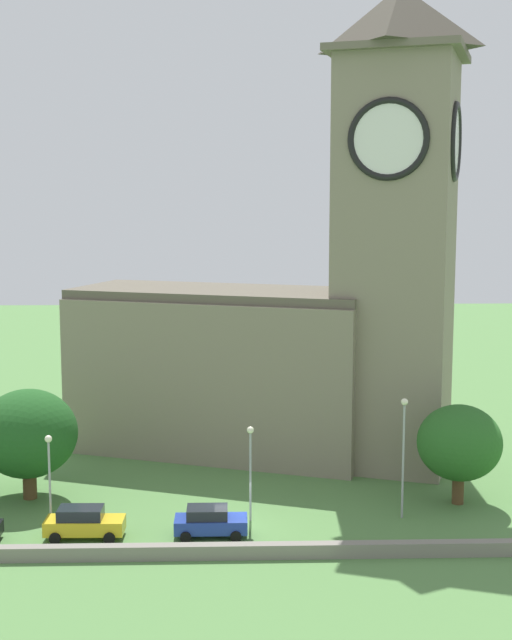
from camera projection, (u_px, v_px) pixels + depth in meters
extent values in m
plane|color=#517F42|center=(234.00, 456.00, 68.18)|extent=(200.00, 200.00, 0.00)
cube|color=gray|center=(222.00, 374.00, 69.65)|extent=(25.11, 17.22, 12.20)
cube|color=#5C5547|center=(222.00, 293.00, 68.77)|extent=(24.84, 16.46, 0.70)
cube|color=gray|center=(395.00, 267.00, 64.37)|extent=(10.29, 10.29, 29.89)
cube|color=#675F4F|center=(399.00, 54.00, 62.30)|extent=(11.94, 11.94, 0.50)
pyramid|color=#484338|center=(400.00, 18.00, 61.96)|extent=(10.81, 10.81, 4.44)
cylinder|color=white|center=(388.00, 139.00, 59.28)|extent=(4.91, 1.83, 5.16)
torus|color=black|center=(388.00, 139.00, 59.28)|extent=(5.46, 2.31, 5.63)
cylinder|color=white|center=(455.00, 142.00, 61.91)|extent=(1.83, 4.91, 5.16)
torus|color=black|center=(455.00, 142.00, 61.91)|extent=(2.31, 5.46, 5.63)
cube|color=gray|center=(236.00, 551.00, 48.76)|extent=(40.38, 0.70, 0.82)
cube|color=gold|center=(85.00, 525.00, 51.64)|extent=(4.68, 1.87, 0.85)
cube|color=#1E232B|center=(81.00, 513.00, 51.53)|extent=(2.63, 1.61, 0.67)
cylinder|color=black|center=(114.00, 527.00, 52.59)|extent=(0.69, 0.33, 0.68)
cylinder|color=black|center=(109.00, 538.00, 50.84)|extent=(0.69, 0.33, 0.68)
cylinder|color=black|center=(61.00, 527.00, 52.56)|extent=(0.69, 0.33, 0.68)
cylinder|color=black|center=(55.00, 538.00, 50.81)|extent=(0.69, 0.33, 0.68)
cube|color=#233D9E|center=(211.00, 524.00, 51.96)|extent=(4.32, 1.87, 0.81)
cube|color=#1E232B|center=(207.00, 512.00, 51.85)|extent=(2.42, 1.64, 0.64)
cylinder|color=black|center=(235.00, 525.00, 52.98)|extent=(0.65, 0.34, 0.64)
cylinder|color=black|center=(236.00, 536.00, 51.15)|extent=(0.65, 0.34, 0.64)
cylinder|color=black|center=(187.00, 525.00, 52.88)|extent=(0.65, 0.34, 0.64)
cylinder|color=black|center=(186.00, 537.00, 51.04)|extent=(0.65, 0.34, 0.64)
cylinder|color=#9EA0A5|center=(50.00, 487.00, 52.45)|extent=(0.14, 0.14, 5.50)
sphere|color=#F4EFCC|center=(48.00, 439.00, 52.04)|extent=(0.44, 0.44, 0.44)
cylinder|color=#9EA0A5|center=(250.00, 477.00, 54.14)|extent=(0.14, 0.14, 5.59)
sphere|color=#F4EFCC|center=(250.00, 430.00, 53.73)|extent=(0.44, 0.44, 0.44)
cylinder|color=#9EA0A5|center=(403.00, 462.00, 54.54)|extent=(0.14, 0.14, 7.23)
sphere|color=#F4EFCC|center=(405.00, 402.00, 54.01)|extent=(0.44, 0.44, 0.44)
cylinder|color=brown|center=(458.00, 488.00, 57.48)|extent=(0.77, 0.77, 2.05)
ellipsoid|color=#286023|center=(459.00, 443.00, 57.06)|extent=(5.52, 5.52, 4.97)
cylinder|color=brown|center=(30.00, 484.00, 58.47)|extent=(0.92, 0.92, 2.02)
ellipsoid|color=#1E511E|center=(28.00, 433.00, 58.00)|extent=(6.55, 6.55, 5.89)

